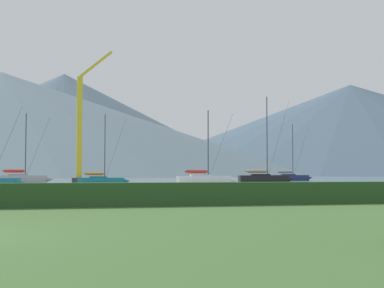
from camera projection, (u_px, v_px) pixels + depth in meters
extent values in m
cube|color=gray|center=(46.00, 179.00, 145.30)|extent=(320.00, 246.00, 0.00)
cube|color=#19707A|center=(101.00, 181.00, 70.19)|extent=(5.86, 2.38, 0.90)
cone|color=#19707A|center=(127.00, 181.00, 70.72)|extent=(1.04, 0.84, 0.77)
cube|color=#16646E|center=(98.00, 179.00, 70.16)|extent=(2.22, 1.53, 0.57)
cylinder|color=#333338|center=(105.00, 147.00, 70.50)|extent=(0.11, 0.11, 8.48)
cylinder|color=#333338|center=(94.00, 174.00, 70.11)|extent=(2.58, 0.29, 0.10)
cylinder|color=orange|center=(94.00, 174.00, 70.11)|extent=(2.21, 0.52, 0.36)
cylinder|color=#333338|center=(116.00, 149.00, 70.70)|extent=(2.72, 0.22, 8.06)
cube|color=#9E9EA3|center=(21.00, 179.00, 81.53)|extent=(7.40, 2.74, 1.15)
cone|color=#9E9EA3|center=(50.00, 179.00, 82.37)|extent=(1.29, 1.02, 0.98)
cube|color=gray|center=(18.00, 176.00, 81.47)|extent=(2.78, 1.84, 0.73)
cylinder|color=#333338|center=(26.00, 146.00, 81.92)|extent=(0.15, 0.15, 9.71)
cylinder|color=#333338|center=(14.00, 171.00, 81.39)|extent=(3.30, 0.23, 0.13)
cylinder|color=red|center=(14.00, 171.00, 81.39)|extent=(2.82, 0.55, 0.46)
cylinder|color=#333338|center=(38.00, 148.00, 82.25)|extent=(3.48, 0.14, 9.23)
cube|color=navy|center=(290.00, 178.00, 109.87)|extent=(7.25, 3.33, 1.10)
cone|color=navy|center=(310.00, 178.00, 110.26)|extent=(1.31, 1.09, 0.93)
cube|color=#1B2449|center=(288.00, 176.00, 109.85)|extent=(2.80, 2.02, 0.70)
cylinder|color=#333338|center=(293.00, 151.00, 110.21)|extent=(0.14, 0.14, 10.63)
cylinder|color=#333338|center=(285.00, 172.00, 109.84)|extent=(3.13, 0.55, 0.12)
cylinder|color=gray|center=(285.00, 172.00, 109.84)|extent=(2.71, 0.80, 0.44)
cylinder|color=#333338|center=(301.00, 152.00, 110.36)|extent=(3.30, 0.48, 10.11)
cone|color=#19707A|center=(22.00, 183.00, 52.41)|extent=(1.29, 1.12, 0.85)
cylinder|color=#333338|center=(6.00, 145.00, 52.67)|extent=(2.93, 0.86, 7.25)
cube|color=black|center=(263.00, 179.00, 82.62)|extent=(7.55, 3.64, 1.14)
cone|color=black|center=(291.00, 179.00, 82.91)|extent=(1.38, 1.16, 0.97)
cube|color=black|center=(260.00, 176.00, 82.61)|extent=(2.94, 2.16, 0.72)
cylinder|color=#333338|center=(267.00, 138.00, 82.99)|extent=(0.14, 0.14, 12.35)
cylinder|color=#333338|center=(256.00, 171.00, 82.61)|extent=(3.23, 0.66, 0.12)
cylinder|color=tan|center=(256.00, 171.00, 82.61)|extent=(2.81, 0.90, 0.46)
cylinder|color=#333338|center=(278.00, 140.00, 83.09)|extent=(3.40, 0.60, 11.74)
cube|color=white|center=(204.00, 180.00, 71.25)|extent=(7.05, 3.08, 1.07)
cone|color=white|center=(233.00, 180.00, 71.73)|extent=(1.26, 1.04, 0.91)
cube|color=silver|center=(201.00, 177.00, 71.22)|extent=(2.70, 1.91, 0.68)
cylinder|color=#333338|center=(208.00, 145.00, 71.56)|extent=(0.14, 0.14, 9.00)
cylinder|color=#333338|center=(196.00, 172.00, 71.19)|extent=(3.07, 0.45, 0.12)
cylinder|color=red|center=(196.00, 172.00, 71.19)|extent=(2.64, 0.71, 0.43)
cylinder|color=#333338|center=(220.00, 147.00, 71.75)|extent=(3.23, 0.39, 8.56)
cube|color=#333338|center=(79.00, 181.00, 80.17)|extent=(2.00, 2.00, 0.80)
cube|color=gold|center=(79.00, 127.00, 80.58)|extent=(0.80, 0.80, 14.75)
cube|color=gold|center=(96.00, 64.00, 81.60)|extent=(4.83, 0.36, 4.21)
cone|color=slate|center=(1.00, 124.00, 311.21)|extent=(342.11, 342.11, 58.54)
cone|color=#4C6070|center=(53.00, 133.00, 344.12)|extent=(312.23, 312.23, 52.98)
cone|color=#425666|center=(351.00, 130.00, 417.34)|extent=(359.86, 359.86, 68.37)
cone|color=#4C6070|center=(64.00, 124.00, 393.70)|extent=(282.30, 282.30, 72.44)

